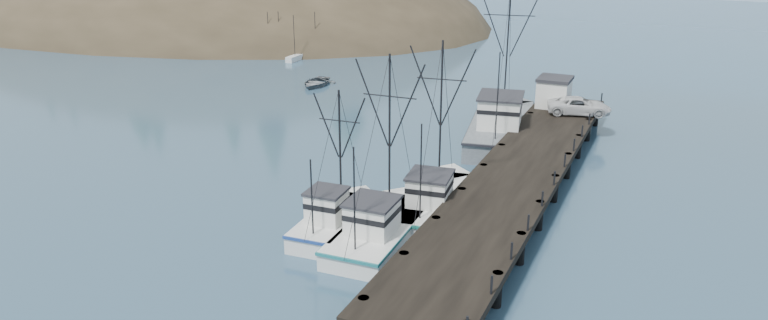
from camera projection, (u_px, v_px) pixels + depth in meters
ground at (222, 253)px, 41.08m from camera, size 400.00×400.00×0.00m
pier at (518, 174)px, 48.80m from camera, size 6.00×44.00×2.00m
headland at (159, 36)px, 138.94m from camera, size 134.80×78.00×51.00m
moored_sailboats at (281, 50)px, 99.29m from camera, size 21.94×15.56×6.35m
trawler_near at (383, 227)px, 42.58m from camera, size 4.20×11.76×11.85m
trawler_mid at (336, 219)px, 43.73m from camera, size 3.53×9.24×9.43m
trawler_far at (435, 200)px, 46.63m from camera, size 4.93×11.73×11.87m
work_vessel at (501, 125)px, 61.54m from camera, size 7.57×17.19×14.09m
pier_shed at (554, 92)px, 64.08m from camera, size 3.00×3.20×2.80m
pickup_truck at (579, 106)px, 61.80m from camera, size 6.10×3.90×1.57m
motorboat at (316, 86)px, 80.59m from camera, size 4.43×5.77×1.11m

